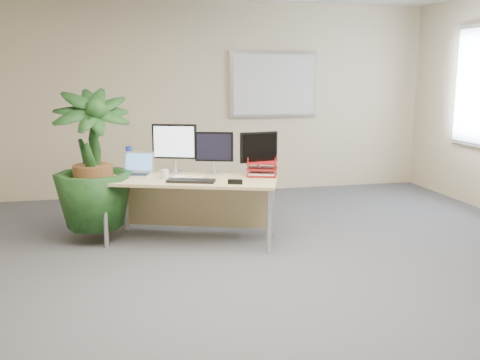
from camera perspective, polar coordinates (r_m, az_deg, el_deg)
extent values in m
plane|color=#444348|center=(4.08, 2.93, -13.45)|extent=(8.00, 8.00, 0.00)
cube|color=beige|center=(7.63, -5.27, 8.57)|extent=(7.00, 0.04, 2.70)
cube|color=#BABABF|center=(7.85, 3.58, 10.13)|extent=(1.30, 0.03, 0.95)
cube|color=silver|center=(7.83, 3.63, 10.12)|extent=(1.20, 0.01, 0.85)
cube|color=tan|center=(5.44, -5.16, 0.02)|extent=(1.86, 1.26, 0.03)
cube|color=tan|center=(5.83, -4.44, -2.53)|extent=(1.53, 0.56, 0.51)
cylinder|color=#BBBBC0|center=(5.45, -14.16, -3.84)|extent=(0.05, 0.05, 0.63)
cylinder|color=#BBBBC0|center=(5.11, 3.14, -4.50)|extent=(0.05, 0.05, 0.63)
cylinder|color=#BBBBC0|center=(6.02, -12.08, -2.32)|extent=(0.05, 0.05, 0.63)
cylinder|color=#BBBBC0|center=(5.71, 3.53, -2.81)|extent=(0.05, 0.05, 0.63)
imported|color=#133413|center=(5.61, -15.42, 1.08)|extent=(0.95, 0.95, 1.50)
cylinder|color=#BBBBC0|center=(5.73, -6.93, 0.81)|extent=(0.21, 0.21, 0.02)
cylinder|color=#BBBBC0|center=(5.72, -6.94, 1.55)|extent=(0.04, 0.04, 0.13)
cube|color=black|center=(5.68, -7.01, 4.11)|extent=(0.46, 0.20, 0.36)
cube|color=silver|center=(5.65, -7.07, 4.08)|extent=(0.41, 0.15, 0.32)
cylinder|color=#BBBBC0|center=(5.66, -2.75, 0.74)|extent=(0.18, 0.18, 0.02)
cylinder|color=#BBBBC0|center=(5.65, -2.75, 1.38)|extent=(0.04, 0.04, 0.11)
cube|color=black|center=(5.62, -2.77, 3.57)|extent=(0.39, 0.17, 0.31)
cube|color=black|center=(5.59, -2.81, 3.54)|extent=(0.34, 0.13, 0.27)
cylinder|color=#BBBBC0|center=(5.58, 2.00, 0.59)|extent=(0.19, 0.19, 0.02)
cylinder|color=#BBBBC0|center=(5.57, 2.00, 1.25)|extent=(0.04, 0.04, 0.11)
cube|color=black|center=(5.54, 2.02, 3.52)|extent=(0.41, 0.10, 0.31)
cube|color=black|center=(5.51, 2.12, 3.48)|extent=(0.37, 0.06, 0.28)
cube|color=white|center=(5.65, -11.12, 0.52)|extent=(0.38, 0.32, 0.02)
cube|color=black|center=(5.64, -11.15, 0.60)|extent=(0.31, 0.23, 0.00)
cube|color=white|center=(5.77, -10.74, 1.93)|extent=(0.32, 0.16, 0.21)
cube|color=#5183D0|center=(5.76, -10.76, 1.91)|extent=(0.28, 0.13, 0.17)
cube|color=black|center=(5.25, -5.25, -0.08)|extent=(0.50, 0.31, 0.03)
cylinder|color=silver|center=(5.47, -7.99, 0.64)|extent=(0.08, 0.08, 0.09)
torus|color=silver|center=(5.46, -8.46, 0.62)|extent=(0.06, 0.03, 0.06)
cube|color=white|center=(5.43, -5.75, 0.21)|extent=(0.37, 0.33, 0.01)
cylinder|color=orange|center=(5.45, -5.15, 0.37)|extent=(0.14, 0.01, 0.01)
cylinder|color=yellow|center=(5.35, -3.30, 0.10)|extent=(0.12, 0.04, 0.02)
cylinder|color=#AEBCCC|center=(5.87, -11.72, 1.90)|extent=(0.07, 0.07, 0.22)
cylinder|color=#1A37C9|center=(5.85, -11.78, 3.26)|extent=(0.07, 0.07, 0.06)
cylinder|color=#1A37C9|center=(5.87, -11.72, 1.99)|extent=(0.07, 0.07, 0.07)
cube|color=maroon|center=(5.55, 2.37, 0.58)|extent=(0.36, 0.32, 0.01)
cube|color=maroon|center=(5.54, 2.38, 1.23)|extent=(0.36, 0.32, 0.01)
cube|color=maroon|center=(5.53, 2.38, 1.89)|extent=(0.36, 0.32, 0.01)
cube|color=white|center=(5.55, 2.37, 0.72)|extent=(0.33, 0.28, 0.02)
cube|color=black|center=(5.13, -0.51, -0.19)|extent=(0.14, 0.08, 0.05)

